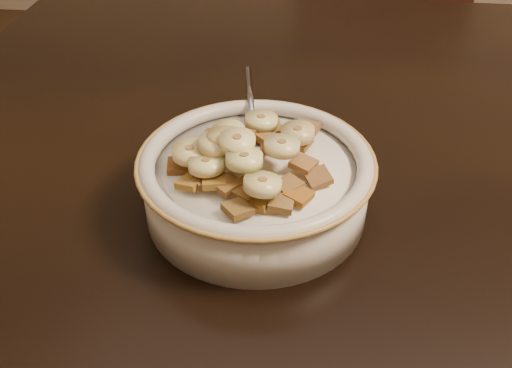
# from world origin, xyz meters

# --- Properties ---
(table) EXTENTS (1.40, 0.91, 0.04)m
(table) POSITION_xyz_m (0.00, 0.00, 0.73)
(table) COLOR black
(table) RESTS_ON floor
(chair) EXTENTS (0.56, 0.56, 1.03)m
(chair) POSITION_xyz_m (-0.04, 0.67, 0.52)
(chair) COLOR black
(chair) RESTS_ON floor
(cereal_bowl) EXTENTS (0.21, 0.21, 0.05)m
(cereal_bowl) POSITION_xyz_m (-0.26, -0.14, 0.77)
(cereal_bowl) COLOR beige
(cereal_bowl) RESTS_ON table
(milk) EXTENTS (0.17, 0.17, 0.00)m
(milk) POSITION_xyz_m (-0.26, -0.14, 0.80)
(milk) COLOR silver
(milk) RESTS_ON cereal_bowl
(spoon) EXTENTS (0.04, 0.05, 0.01)m
(spoon) POSITION_xyz_m (-0.26, -0.11, 0.80)
(spoon) COLOR #B0B2C4
(spoon) RESTS_ON cereal_bowl
(cereal_square_0) EXTENTS (0.03, 0.03, 0.01)m
(cereal_square_0) POSITION_xyz_m (-0.22, -0.15, 0.81)
(cereal_square_0) COLOR brown
(cereal_square_0) RESTS_ON milk
(cereal_square_1) EXTENTS (0.03, 0.03, 0.01)m
(cereal_square_1) POSITION_xyz_m (-0.30, -0.12, 0.81)
(cereal_square_1) COLOR brown
(cereal_square_1) RESTS_ON milk
(cereal_square_2) EXTENTS (0.03, 0.03, 0.01)m
(cereal_square_2) POSITION_xyz_m (-0.26, -0.16, 0.82)
(cereal_square_2) COLOR brown
(cereal_square_2) RESTS_ON milk
(cereal_square_3) EXTENTS (0.03, 0.03, 0.01)m
(cereal_square_3) POSITION_xyz_m (-0.27, -0.13, 0.82)
(cereal_square_3) COLOR brown
(cereal_square_3) RESTS_ON milk
(cereal_square_4) EXTENTS (0.02, 0.02, 0.01)m
(cereal_square_4) POSITION_xyz_m (-0.23, -0.20, 0.81)
(cereal_square_4) COLOR brown
(cereal_square_4) RESTS_ON milk
(cereal_square_5) EXTENTS (0.02, 0.03, 0.01)m
(cereal_square_5) POSITION_xyz_m (-0.24, -0.10, 0.81)
(cereal_square_5) COLOR brown
(cereal_square_5) RESTS_ON milk
(cereal_square_6) EXTENTS (0.03, 0.03, 0.01)m
(cereal_square_6) POSITION_xyz_m (-0.26, -0.09, 0.81)
(cereal_square_6) COLOR brown
(cereal_square_6) RESTS_ON milk
(cereal_square_7) EXTENTS (0.03, 0.03, 0.01)m
(cereal_square_7) POSITION_xyz_m (-0.30, -0.18, 0.81)
(cereal_square_7) COLOR brown
(cereal_square_7) RESTS_ON milk
(cereal_square_8) EXTENTS (0.03, 0.03, 0.01)m
(cereal_square_8) POSITION_xyz_m (-0.26, -0.17, 0.82)
(cereal_square_8) COLOR brown
(cereal_square_8) RESTS_ON milk
(cereal_square_9) EXTENTS (0.03, 0.03, 0.01)m
(cereal_square_9) POSITION_xyz_m (-0.24, -0.15, 0.82)
(cereal_square_9) COLOR brown
(cereal_square_9) RESTS_ON milk
(cereal_square_10) EXTENTS (0.03, 0.03, 0.01)m
(cereal_square_10) POSITION_xyz_m (-0.23, -0.18, 0.81)
(cereal_square_10) COLOR olive
(cereal_square_10) RESTS_ON milk
(cereal_square_11) EXTENTS (0.03, 0.03, 0.01)m
(cereal_square_11) POSITION_xyz_m (-0.22, -0.12, 0.81)
(cereal_square_11) COLOR brown
(cereal_square_11) RESTS_ON milk
(cereal_square_12) EXTENTS (0.03, 0.03, 0.01)m
(cereal_square_12) POSITION_xyz_m (-0.25, -0.20, 0.81)
(cereal_square_12) COLOR brown
(cereal_square_12) RESTS_ON milk
(cereal_square_13) EXTENTS (0.02, 0.02, 0.01)m
(cereal_square_13) POSITION_xyz_m (-0.27, -0.15, 0.82)
(cereal_square_13) COLOR brown
(cereal_square_13) RESTS_ON milk
(cereal_square_14) EXTENTS (0.03, 0.03, 0.01)m
(cereal_square_14) POSITION_xyz_m (-0.28, -0.11, 0.81)
(cereal_square_14) COLOR #995B32
(cereal_square_14) RESTS_ON milk
(cereal_square_15) EXTENTS (0.03, 0.03, 0.01)m
(cereal_square_15) POSITION_xyz_m (-0.25, -0.11, 0.81)
(cereal_square_15) COLOR brown
(cereal_square_15) RESTS_ON milk
(cereal_square_16) EXTENTS (0.03, 0.03, 0.01)m
(cereal_square_16) POSITION_xyz_m (-0.20, -0.17, 0.81)
(cereal_square_16) COLOR brown
(cereal_square_16) RESTS_ON milk
(cereal_square_17) EXTENTS (0.02, 0.02, 0.01)m
(cereal_square_17) POSITION_xyz_m (-0.24, -0.20, 0.81)
(cereal_square_17) COLOR olive
(cereal_square_17) RESTS_ON milk
(cereal_square_18) EXTENTS (0.02, 0.02, 0.01)m
(cereal_square_18) POSITION_xyz_m (-0.25, -0.09, 0.81)
(cereal_square_18) COLOR #8F5C1E
(cereal_square_18) RESTS_ON milk
(cereal_square_19) EXTENTS (0.03, 0.03, 0.01)m
(cereal_square_19) POSITION_xyz_m (-0.31, -0.18, 0.81)
(cereal_square_19) COLOR #94641B
(cereal_square_19) RESTS_ON milk
(cereal_square_20) EXTENTS (0.02, 0.02, 0.01)m
(cereal_square_20) POSITION_xyz_m (-0.29, -0.19, 0.81)
(cereal_square_20) COLOR #8E5F18
(cereal_square_20) RESTS_ON milk
(cereal_square_21) EXTENTS (0.02, 0.02, 0.01)m
(cereal_square_21) POSITION_xyz_m (-0.33, -0.16, 0.80)
(cereal_square_21) COLOR brown
(cereal_square_21) RESTS_ON milk
(cereal_square_22) EXTENTS (0.03, 0.03, 0.01)m
(cereal_square_22) POSITION_xyz_m (-0.28, -0.19, 0.81)
(cereal_square_22) COLOR brown
(cereal_square_22) RESTS_ON milk
(cereal_square_23) EXTENTS (0.02, 0.02, 0.01)m
(cereal_square_23) POSITION_xyz_m (-0.24, -0.14, 0.82)
(cereal_square_23) COLOR brown
(cereal_square_23) RESTS_ON milk
(cereal_square_24) EXTENTS (0.03, 0.03, 0.01)m
(cereal_square_24) POSITION_xyz_m (-0.22, -0.19, 0.81)
(cereal_square_24) COLOR #9A5F19
(cereal_square_24) RESTS_ON milk
(cereal_square_25) EXTENTS (0.03, 0.03, 0.01)m
(cereal_square_25) POSITION_xyz_m (-0.26, -0.19, 0.81)
(cereal_square_25) COLOR brown
(cereal_square_25) RESTS_ON milk
(cereal_square_26) EXTENTS (0.03, 0.03, 0.01)m
(cereal_square_26) POSITION_xyz_m (-0.21, -0.09, 0.81)
(cereal_square_26) COLOR brown
(cereal_square_26) RESTS_ON milk
(cereal_square_27) EXTENTS (0.03, 0.03, 0.01)m
(cereal_square_27) POSITION_xyz_m (-0.26, -0.22, 0.81)
(cereal_square_27) COLOR brown
(cereal_square_27) RESTS_ON milk
(cereal_square_28) EXTENTS (0.03, 0.03, 0.01)m
(cereal_square_28) POSITION_xyz_m (-0.26, -0.11, 0.81)
(cereal_square_28) COLOR brown
(cereal_square_28) RESTS_ON milk
(cereal_square_29) EXTENTS (0.03, 0.03, 0.01)m
(cereal_square_29) POSITION_xyz_m (-0.29, -0.12, 0.81)
(cereal_square_29) COLOR #965F1E
(cereal_square_29) RESTS_ON milk
(cereal_square_30) EXTENTS (0.03, 0.03, 0.01)m
(cereal_square_30) POSITION_xyz_m (-0.25, -0.13, 0.82)
(cereal_square_30) COLOR olive
(cereal_square_30) RESTS_ON milk
(cereal_square_31) EXTENTS (0.03, 0.03, 0.01)m
(cereal_square_31) POSITION_xyz_m (-0.23, -0.10, 0.81)
(cereal_square_31) COLOR brown
(cereal_square_31) RESTS_ON milk
(banana_slice_0) EXTENTS (0.03, 0.03, 0.01)m
(banana_slice_0) POSITION_xyz_m (-0.28, -0.13, 0.83)
(banana_slice_0) COLOR #F5E68E
(banana_slice_0) RESTS_ON milk
(banana_slice_1) EXTENTS (0.03, 0.03, 0.01)m
(banana_slice_1) POSITION_xyz_m (-0.23, -0.16, 0.83)
(banana_slice_1) COLOR #D7CC80
(banana_slice_1) RESTS_ON milk
(banana_slice_2) EXTENTS (0.04, 0.04, 0.01)m
(banana_slice_2) POSITION_xyz_m (-0.26, -0.18, 0.83)
(banana_slice_2) COLOR #E9DE81
(banana_slice_2) RESTS_ON milk
(banana_slice_3) EXTENTS (0.04, 0.04, 0.01)m
(banana_slice_3) POSITION_xyz_m (-0.22, -0.12, 0.82)
(banana_slice_3) COLOR tan
(banana_slice_3) RESTS_ON milk
(banana_slice_4) EXTENTS (0.04, 0.04, 0.01)m
(banana_slice_4) POSITION_xyz_m (-0.31, -0.16, 0.82)
(banana_slice_4) COLOR #FFE18F
(banana_slice_4) RESTS_ON milk
(banana_slice_5) EXTENTS (0.04, 0.04, 0.01)m
(banana_slice_5) POSITION_xyz_m (-0.27, -0.16, 0.84)
(banana_slice_5) COLOR #F8E285
(banana_slice_5) RESTS_ON milk
(banana_slice_6) EXTENTS (0.04, 0.04, 0.01)m
(banana_slice_6) POSITION_xyz_m (-0.30, -0.17, 0.82)
(banana_slice_6) COLOR beige
(banana_slice_6) RESTS_ON milk
(banana_slice_7) EXTENTS (0.04, 0.04, 0.01)m
(banana_slice_7) POSITION_xyz_m (-0.29, -0.15, 0.83)
(banana_slice_7) COLOR #E4D18A
(banana_slice_7) RESTS_ON milk
(banana_slice_8) EXTENTS (0.04, 0.04, 0.02)m
(banana_slice_8) POSITION_xyz_m (-0.25, -0.20, 0.82)
(banana_slice_8) COLOR #D9CB7B
(banana_slice_8) RESTS_ON milk
(banana_slice_9) EXTENTS (0.04, 0.04, 0.01)m
(banana_slice_9) POSITION_xyz_m (-0.26, -0.10, 0.82)
(banana_slice_9) COLOR beige
(banana_slice_9) RESTS_ON milk
(banana_slice_10) EXTENTS (0.03, 0.03, 0.01)m
(banana_slice_10) POSITION_xyz_m (-0.28, -0.15, 0.83)
(banana_slice_10) COLOR #F2D47D
(banana_slice_10) RESTS_ON milk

